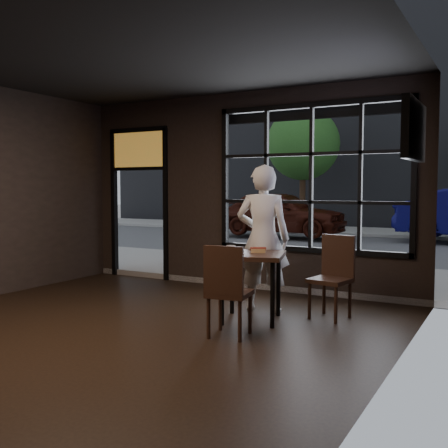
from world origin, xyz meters
The scene contains 16 objects.
floor centered at (0.00, 0.00, -0.01)m, with size 6.00×7.00×0.02m, color black.
ceiling centered at (0.00, 0.00, 3.21)m, with size 6.00×7.00×0.02m, color black.
wall_right centered at (3.00, 0.00, 1.60)m, with size 0.04×7.00×3.20m, color black.
window_frame centered at (1.20, 3.50, 1.80)m, with size 3.06×0.12×2.28m, color black.
stained_transom centered at (-2.10, 3.50, 2.35)m, with size 1.20×0.06×0.70m, color orange.
street_asphalt centered at (0.00, 24.00, -0.02)m, with size 60.00×41.00×0.04m, color #545456.
building_across centered at (0.00, 23.00, 7.50)m, with size 28.00×12.00×15.00m, color #5B5956.
cafe_table centered at (1.09, 1.65, 0.43)m, with size 0.79×0.79×0.85m, color black.
chair_near centered at (1.19, 0.91, 0.52)m, with size 0.45×0.45×1.03m, color black.
chair_window centered at (1.92, 2.21, 0.53)m, with size 0.45×0.45×1.05m, color black.
man centered at (1.00, 2.20, 0.98)m, with size 0.71×0.47×1.96m, color silver.
hotdog centered at (1.15, 1.72, 0.88)m, with size 0.20×0.08×0.06m, color tan, non-canonical shape.
cup centered at (0.88, 1.51, 0.89)m, with size 0.12×0.12×0.10m, color silver.
tv centered at (2.93, 1.98, 2.28)m, with size 0.13×1.12×0.65m, color black.
maroon_car centered at (-2.81, 11.76, 0.83)m, with size 1.73×4.29×1.46m, color #330F08.
tree_left centered at (-3.07, 14.51, 3.27)m, with size 2.72×2.72×4.64m.
Camera 1 is at (3.93, -4.14, 1.66)m, focal length 42.00 mm.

